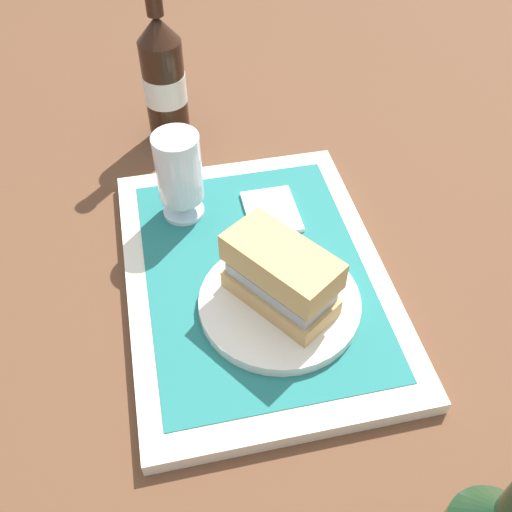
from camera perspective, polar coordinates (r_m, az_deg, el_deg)
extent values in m
plane|color=brown|center=(0.74, 0.00, -2.63)|extent=(3.00, 3.00, 0.00)
cube|color=beige|center=(0.73, 0.00, -2.12)|extent=(0.44, 0.32, 0.02)
cube|color=#1E6B66|center=(0.72, 0.00, -1.58)|extent=(0.38, 0.27, 0.00)
cylinder|color=silver|center=(0.68, 2.33, -4.65)|extent=(0.19, 0.19, 0.01)
cube|color=tan|center=(0.67, 2.37, -3.65)|extent=(0.14, 0.13, 0.02)
cube|color=#9EA3A8|center=(0.65, 2.43, -2.55)|extent=(0.13, 0.11, 0.02)
cube|color=silver|center=(0.64, 2.46, -1.86)|extent=(0.12, 0.10, 0.01)
sphere|color=#47932D|center=(0.66, -0.81, 1.01)|extent=(0.04, 0.04, 0.04)
cube|color=tan|center=(0.63, 2.53, -0.55)|extent=(0.14, 0.13, 0.04)
cylinder|color=silver|center=(0.80, -7.11, 4.45)|extent=(0.06, 0.06, 0.01)
cylinder|color=silver|center=(0.79, -7.21, 5.24)|extent=(0.01, 0.01, 0.02)
cylinder|color=silver|center=(0.75, -7.63, 8.60)|extent=(0.06, 0.06, 0.09)
cylinder|color=gold|center=(0.76, -7.51, 7.64)|extent=(0.06, 0.06, 0.06)
cylinder|color=white|center=(0.74, -7.78, 9.78)|extent=(0.05, 0.05, 0.01)
cube|color=white|center=(0.79, 1.52, 4.41)|extent=(0.09, 0.07, 0.01)
cylinder|color=black|center=(0.93, -8.89, 15.65)|extent=(0.06, 0.06, 0.17)
cylinder|color=silver|center=(0.93, -8.95, 16.08)|extent=(0.07, 0.07, 0.05)
cone|color=black|center=(0.88, -9.70, 21.23)|extent=(0.06, 0.06, 0.04)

